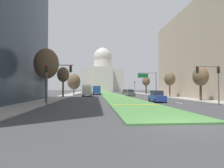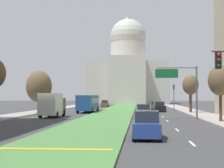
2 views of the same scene
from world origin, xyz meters
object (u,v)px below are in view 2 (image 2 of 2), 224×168
Objects in this scene: street_tree_left_far at (39,87)px; city_bus at (88,102)px; traffic_light_far_right at (174,94)px; sedan_midblock at (144,111)px; sedan_very_far at (105,104)px; box_truck_delivery at (52,105)px; sedan_lead_stopped at (147,126)px; street_tree_right_mid at (220,81)px; sedan_distant at (159,107)px; capitol_building at (128,72)px; overhead_guide_sign at (181,81)px; sedan_far_horizon at (156,106)px; street_tree_right_far at (190,85)px.

street_tree_left_far is 0.63× the size of city_bus.
sedan_midblock is (-6.25, -24.25, -2.50)m from traffic_light_far_right.
sedan_very_far is 47.23m from box_truck_delivery.
street_tree_left_far is at bearing -147.84° from traffic_light_far_right.
sedan_lead_stopped is at bearing -90.04° from sedan_midblock.
sedan_distant is at bearing 101.28° from street_tree_right_mid.
capitol_building is 6.17× the size of traffic_light_far_right.
street_tree_right_mid is 30.83m from street_tree_left_far.
street_tree_right_mid is at bearing -45.79° from sedan_midblock.
overhead_guide_sign reaches higher than sedan_lead_stopped.
street_tree_right_mid reaches higher than sedan_far_horizon.
sedan_lead_stopped is at bearing -102.75° from overhead_guide_sign.
capitol_building is 5.07× the size of street_tree_right_far.
overhead_guide_sign is at bearing -86.83° from sedan_far_horizon.
sedan_very_far is at bearing 86.99° from box_truck_delivery.
sedan_lead_stopped is 1.00× the size of sedan_far_horizon.
city_bus is at bearing -93.91° from capitol_building.
street_tree_right_far reaches higher than city_bus.
sedan_lead_stopped is 70.78m from sedan_very_far.
overhead_guide_sign is (9.33, -86.46, -6.96)m from capitol_building.
capitol_building is at bearing 97.98° from street_tree_right_mid.
street_tree_right_mid is at bearing -35.91° from street_tree_left_far.
sedan_very_far is at bearing 107.90° from street_tree_right_mid.
capitol_building reaches higher than sedan_midblock.
street_tree_left_far reaches higher than traffic_light_far_right.
street_tree_left_far reaches higher than overhead_guide_sign.
street_tree_left_far is 1.52× the size of sedan_very_far.
sedan_distant is at bearing 94.51° from overhead_guide_sign.
capitol_building is 72.39m from street_tree_right_far.
street_tree_right_far is at bearing -45.55° from sedan_distant.
city_bus is at bearing 79.85° from box_truck_delivery.
city_bus is at bearing 173.63° from street_tree_right_far.
street_tree_right_far is 1.37× the size of sedan_midblock.
sedan_distant is (-3.26, -6.84, -2.47)m from traffic_light_far_right.
sedan_distant reaches higher than sedan_midblock.
traffic_light_far_right is at bearing 32.16° from street_tree_left_far.
street_tree_right_far is 1.50× the size of sedan_lead_stopped.
sedan_far_horizon is 19.00m from city_bus.
street_tree_right_mid is (3.53, -5.28, -0.14)m from overhead_guide_sign.
sedan_very_far is (-17.49, 34.20, -3.79)m from street_tree_right_far.
sedan_distant is 12.83m from city_bus.
street_tree_left_far is at bearing -101.05° from sedan_very_far.
sedan_very_far is 32.28m from city_bus.
overhead_guide_sign is at bearing -8.71° from box_truck_delivery.
city_bus is at bearing -130.35° from sedan_far_horizon.
sedan_lead_stopped is at bearing -87.47° from capitol_building.
overhead_guide_sign is 22.59m from city_bus.
sedan_very_far is (7.21, 36.91, -3.56)m from street_tree_left_far.
box_truck_delivery reaches higher than sedan_far_horizon.
street_tree_right_far is 1.33× the size of sedan_distant.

